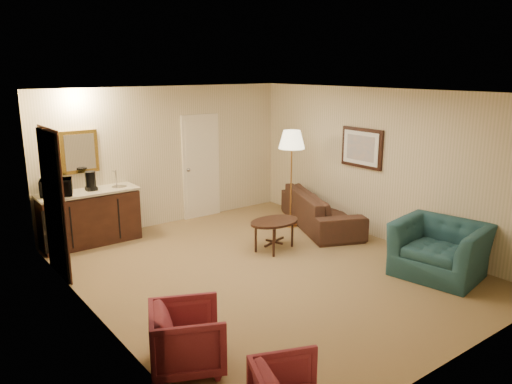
% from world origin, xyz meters
% --- Properties ---
extents(ground, '(6.00, 6.00, 0.00)m').
position_xyz_m(ground, '(0.00, 0.00, 0.00)').
color(ground, '#936F4B').
rests_on(ground, ground).
extents(room_walls, '(5.02, 6.01, 2.61)m').
position_xyz_m(room_walls, '(-0.10, 0.77, 1.72)').
color(room_walls, beige).
rests_on(room_walls, ground).
extents(wetbar_cabinet, '(1.64, 0.58, 0.92)m').
position_xyz_m(wetbar_cabinet, '(-1.65, 2.72, 0.46)').
color(wetbar_cabinet, '#371B11').
rests_on(wetbar_cabinet, ground).
extents(sofa, '(1.52, 2.35, 0.89)m').
position_xyz_m(sofa, '(2.15, 1.05, 0.44)').
color(sofa, black).
rests_on(sofa, ground).
extents(teal_armchair, '(1.00, 1.33, 1.05)m').
position_xyz_m(teal_armchair, '(1.90, -1.64, 0.53)').
color(teal_armchair, '#1D3D49').
rests_on(teal_armchair, ground).
extents(rose_chair_near, '(0.89, 0.92, 0.72)m').
position_xyz_m(rose_chair_near, '(-2.15, -1.48, 0.36)').
color(rose_chair_near, maroon).
rests_on(rose_chair_near, ground).
extents(coffee_table, '(1.01, 0.82, 0.50)m').
position_xyz_m(coffee_table, '(0.66, 0.60, 0.25)').
color(coffee_table, black).
rests_on(coffee_table, ground).
extents(floor_lamp, '(0.55, 0.55, 1.83)m').
position_xyz_m(floor_lamp, '(1.70, 1.40, 0.91)').
color(floor_lamp, '#CC9044').
rests_on(floor_lamp, ground).
extents(waste_bin, '(0.23, 0.23, 0.27)m').
position_xyz_m(waste_bin, '(-0.89, 2.65, 0.13)').
color(waste_bin, black).
rests_on(waste_bin, ground).
extents(microwave, '(0.55, 0.41, 0.33)m').
position_xyz_m(microwave, '(-2.15, 2.72, 1.09)').
color(microwave, black).
rests_on(microwave, wetbar_cabinet).
extents(coffee_maker, '(0.21, 0.21, 0.32)m').
position_xyz_m(coffee_maker, '(-1.58, 2.73, 1.08)').
color(coffee_maker, black).
rests_on(coffee_maker, wetbar_cabinet).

